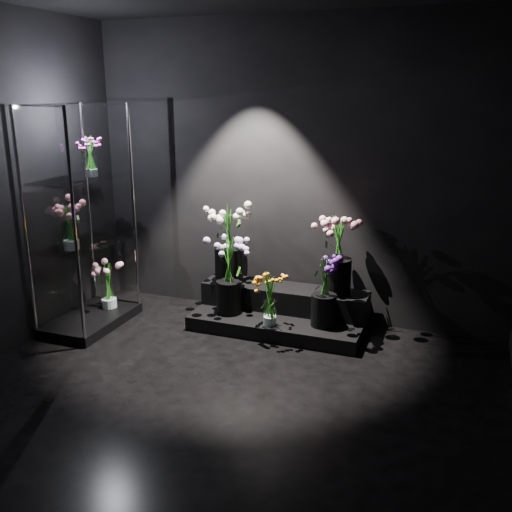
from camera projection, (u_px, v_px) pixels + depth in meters
The scene contains 12 objects.
floor at pixel (206, 417), 3.89m from camera, with size 4.00×4.00×0.00m, color black.
wall_back at pixel (294, 173), 5.30m from camera, with size 4.00×4.00×0.00m, color black.
display_riser at pixel (281, 311), 5.37m from camera, with size 1.58×0.70×0.35m.
display_case at pixel (83, 220), 5.14m from camera, with size 0.55×0.92×2.03m.
bouquet_orange_bells at pixel (270, 297), 5.00m from camera, with size 0.30×0.30×0.50m.
bouquet_lilac at pixel (229, 270), 5.25m from camera, with size 0.45×0.45×0.71m.
bouquet_purple at pixel (324, 288), 4.97m from camera, with size 0.37×0.37×0.63m.
bouquet_cream_roses at pixel (229, 238), 5.43m from camera, with size 0.47×0.47×0.77m.
bouquet_pink_roses at pixel (338, 249), 5.10m from camera, with size 0.47×0.47×0.72m.
bouquet_case_pink at pixel (70, 224), 4.96m from camera, with size 0.37×0.37×0.44m.
bouquet_case_magenta at pixel (90, 156), 5.08m from camera, with size 0.26×0.26×0.36m.
bouquet_case_base_pink at pixel (108, 284), 5.53m from camera, with size 0.41×0.41×0.46m.
Camera 1 is at (1.51, -3.10, 2.14)m, focal length 40.00 mm.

